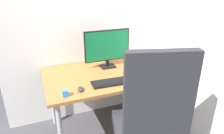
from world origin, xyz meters
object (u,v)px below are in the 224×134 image
Objects in this scene: monitor at (107,47)px; coffee_mug at (143,56)px; pen_holder at (147,59)px; mouse at (80,89)px; keyboard at (116,82)px; desk_clamp_accessory at (65,93)px; office_chair at (150,123)px; notebook at (150,75)px.

coffee_mug is (0.50, 0.05, -0.19)m from monitor.
pen_holder is at bearing -100.11° from coffee_mug.
coffee_mug is at bearing 37.95° from mouse.
pen_holder is at bearing 31.06° from keyboard.
desk_clamp_accessory is (-0.50, -0.08, 0.02)m from keyboard.
office_chair is at bearing -91.38° from monitor.
office_chair reaches higher than pen_holder.
desk_clamp_accessory is at bearing -152.30° from mouse.
keyboard is at bearing -140.98° from coffee_mug.
keyboard is 8.27× the size of desk_clamp_accessory.
office_chair is 13.71× the size of mouse.
desk_clamp_accessory is at bearing -171.24° from keyboard.
keyboard is at bearing -174.48° from notebook.
monitor is at bearing 133.04° from notebook.
office_chair is 0.75m from desk_clamp_accessory.
keyboard is at bearing -148.94° from pen_holder.
keyboard is (-0.07, -0.41, -0.23)m from monitor.
keyboard reaches higher than notebook.
pen_holder is at bearing 68.37° from notebook.
notebook is 0.90m from desk_clamp_accessory.
keyboard is 0.40m from notebook.
notebook is at bearing -111.18° from coffee_mug.
mouse is 0.76m from notebook.
coffee_mug is 1.20m from desk_clamp_accessory.
office_chair is 6.13× the size of notebook.
office_chair is 7.28× the size of pen_holder.
desk_clamp_accessory is at bearing -139.29° from monitor.
coffee_mug is at bearing 5.66° from monitor.
monitor is 0.78m from desk_clamp_accessory.
monitor is 1.10× the size of keyboard.
mouse is at bearing 126.38° from office_chair.
mouse reaches higher than keyboard.
mouse is 1.61× the size of desk_clamp_accessory.
pen_holder is 1.13m from desk_clamp_accessory.
coffee_mug reaches higher than desk_clamp_accessory.
desk_clamp_accessory is at bearing 137.39° from office_chair.
monitor is at bearing 170.12° from pen_holder.
coffee_mug is at bearing 63.20° from office_chair.
office_chair is at bearing -43.68° from mouse.
coffee_mug reaches higher than keyboard.
pen_holder reaches higher than notebook.
keyboard is 2.72× the size of pen_holder.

